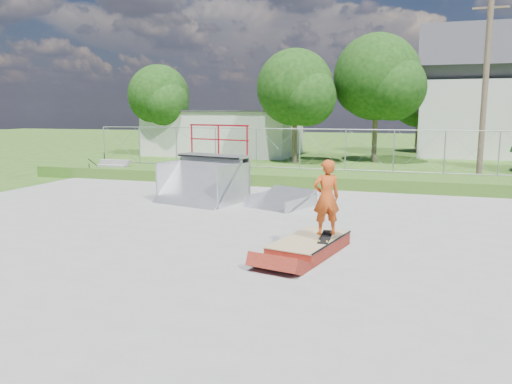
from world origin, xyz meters
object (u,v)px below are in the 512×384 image
(quarter_pipe, at_px, (200,164))
(skater, at_px, (326,201))
(flat_bank_ramp, at_px, (280,200))
(grind_box, at_px, (309,246))

(quarter_pipe, bearing_deg, skater, -29.60)
(flat_bank_ramp, height_order, skater, skater)
(skater, bearing_deg, flat_bank_ramp, -92.49)
(skater, bearing_deg, grind_box, -21.09)
(grind_box, xyz_separation_m, quarter_pipe, (-4.73, 4.91, 1.13))
(grind_box, height_order, quarter_pipe, quarter_pipe)
(quarter_pipe, height_order, flat_bank_ramp, quarter_pipe)
(quarter_pipe, height_order, skater, quarter_pipe)
(quarter_pipe, bearing_deg, grind_box, -31.80)
(grind_box, bearing_deg, skater, 19.00)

